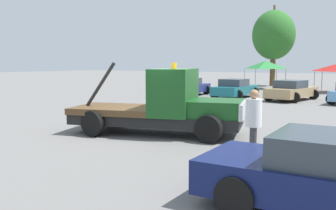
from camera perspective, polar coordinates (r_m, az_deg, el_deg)
name	(u,v)px	position (r m, az deg, el deg)	size (l,w,h in m)	color
ground_plane	(156,134)	(13.18, -1.84, -4.41)	(160.00, 160.00, 0.00)	slate
tow_truck	(166,107)	(12.93, -0.27, -0.30)	(6.33, 3.69, 2.51)	black
person_near_truck	(254,120)	(9.66, 12.91, -2.23)	(0.41, 0.41, 1.82)	#38383D
parked_car_navy	(189,87)	(28.30, 3.15, 2.75)	(2.68, 4.73, 1.34)	navy
parked_car_teal	(235,89)	(27.06, 10.15, 2.48)	(2.45, 4.46, 1.34)	#196670
parked_car_tan	(292,91)	(25.99, 18.31, 2.10)	(2.90, 4.77, 1.34)	tan
canopy_tent_green	(266,65)	(36.60, 14.66, 5.95)	(3.06, 3.06, 2.66)	#9E9EA3
tree_left	(274,35)	(41.73, 15.80, 10.20)	(4.48, 4.48, 7.99)	brown
utility_pole	(273,43)	(41.65, 15.76, 9.02)	(2.20, 0.24, 8.48)	brown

